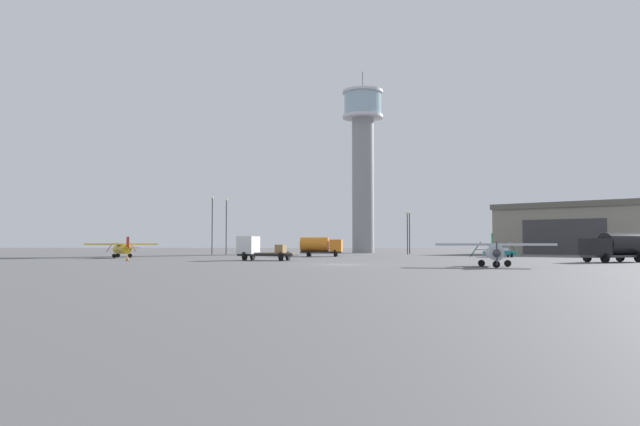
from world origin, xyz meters
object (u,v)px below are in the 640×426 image
object	(u,v)px
light_post_east	(410,228)
airplane_yellow	(122,248)
truck_flatbed_white	(258,249)
truck_fuel_tanker_orange	(321,246)
light_post_west	(212,221)
light_post_centre	(407,229)
airplane_silver	(494,251)
truck_fuel_tanker_black	(615,246)
light_post_north	(226,222)
car_teal	(499,252)
control_tower	(363,154)
traffic_cone_near_left	(127,258)

from	to	relation	value
light_post_east	airplane_yellow	bearing A→B (deg)	-144.23
truck_flatbed_white	truck_fuel_tanker_orange	distance (m)	21.45
light_post_west	light_post_centre	xyz separation A→B (m)	(34.02, 4.47, -1.33)
airplane_silver	truck_fuel_tanker_orange	distance (m)	41.58
truck_flatbed_white	truck_fuel_tanker_orange	xyz separation A→B (m)	(5.96, 20.60, 0.28)
truck_fuel_tanker_black	light_post_west	size ratio (longest dim) A/B	0.72
truck_flatbed_white	truck_fuel_tanker_orange	bearing A→B (deg)	-92.31
truck_flatbed_white	light_post_centre	bearing A→B (deg)	-103.76
truck_fuel_tanker_orange	light_post_east	distance (m)	25.03
airplane_yellow	truck_fuel_tanker_black	xyz separation A→B (m)	(58.21, -15.35, 0.36)
light_post_west	light_post_centre	world-z (taller)	light_post_west
truck_fuel_tanker_black	light_post_north	xyz separation A→B (m)	(-49.51, 40.32, 4.12)
airplane_yellow	light_post_centre	world-z (taller)	light_post_centre
light_post_centre	car_teal	bearing A→B (deg)	-61.96
control_tower	traffic_cone_near_left	distance (m)	65.49
truck_fuel_tanker_black	light_post_north	bearing A→B (deg)	-63.08
airplane_silver	truck_fuel_tanker_black	size ratio (longest dim) A/B	1.32
airplane_yellow	traffic_cone_near_left	world-z (taller)	airplane_yellow
airplane_yellow	truck_fuel_tanker_orange	world-z (taller)	truck_fuel_tanker_orange
truck_flatbed_white	light_post_west	world-z (taller)	light_post_west
airplane_yellow	car_teal	size ratio (longest dim) A/B	1.96
light_post_west	light_post_east	world-z (taller)	light_post_west
car_teal	traffic_cone_near_left	distance (m)	50.06
truck_fuel_tanker_orange	light_post_west	size ratio (longest dim) A/B	0.63
truck_flatbed_white	light_post_west	xyz separation A→B (m)	(-13.72, 34.37, 4.57)
truck_fuel_tanker_orange	light_post_centre	xyz separation A→B (m)	(14.33, 18.23, 2.96)
truck_flatbed_white	traffic_cone_near_left	distance (m)	14.59
control_tower	traffic_cone_near_left	size ratio (longest dim) A/B	59.84
car_teal	light_post_east	bearing A→B (deg)	112.44
control_tower	truck_fuel_tanker_black	distance (m)	66.30
light_post_east	airplane_silver	bearing A→B (deg)	-88.12
truck_flatbed_white	light_post_centre	world-z (taller)	light_post_centre
control_tower	light_post_west	bearing A→B (deg)	-143.34
car_teal	light_post_centre	size ratio (longest dim) A/B	0.58
truck_flatbed_white	light_post_centre	distance (m)	43.94
truck_flatbed_white	traffic_cone_near_left	size ratio (longest dim) A/B	11.50
truck_flatbed_white	light_post_west	size ratio (longest dim) A/B	0.71
light_post_north	airplane_yellow	bearing A→B (deg)	-109.19
light_post_west	light_post_north	distance (m)	2.63
traffic_cone_near_left	truck_fuel_tanker_orange	bearing A→B (deg)	48.31
light_post_west	light_post_north	bearing A→B (deg)	35.64
airplane_yellow	light_post_north	distance (m)	26.82
light_post_west	traffic_cone_near_left	bearing A→B (deg)	-91.04
car_teal	light_post_centre	world-z (taller)	light_post_centre
truck_flatbed_white	light_post_west	bearing A→B (deg)	-54.41
control_tower	truck_flatbed_white	world-z (taller)	control_tower
airplane_yellow	truck_fuel_tanker_black	world-z (taller)	truck_fuel_tanker_black
truck_fuel_tanker_black	light_post_west	bearing A→B (deg)	-60.83
airplane_silver	truck_fuel_tanker_black	bearing A→B (deg)	140.21
truck_fuel_tanker_orange	traffic_cone_near_left	xyz separation A→B (m)	(-20.35, -22.85, -1.31)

